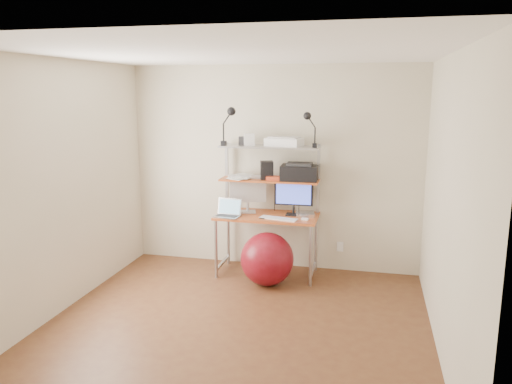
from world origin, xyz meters
TOP-DOWN VIEW (x-y plane):
  - room at (0.00, 0.00)m, footprint 3.60×3.60m
  - computer_desk at (0.00, 1.50)m, footprint 1.20×0.60m
  - wall_outlet at (0.85, 1.79)m, footprint 0.08×0.01m
  - monitor_silver at (-0.26, 1.53)m, footprint 0.43×0.20m
  - monitor_black at (0.30, 1.52)m, footprint 0.46×0.13m
  - laptop at (-0.43, 1.28)m, footprint 0.32×0.27m
  - keyboard at (0.17, 1.28)m, footprint 0.46×0.22m
  - mouse at (0.47, 1.31)m, footprint 0.09×0.06m
  - mac_mini at (0.44, 1.50)m, footprint 0.25×0.25m
  - phone at (-0.01, 1.30)m, footprint 0.09×0.13m
  - printer at (0.36, 1.58)m, footprint 0.44×0.31m
  - nas_cube at (-0.03, 1.56)m, footprint 0.18×0.18m
  - red_box at (0.07, 1.50)m, footprint 0.17×0.12m
  - scanner at (0.17, 1.59)m, footprint 0.45×0.34m
  - box_white at (-0.25, 1.55)m, footprint 0.15×0.13m
  - box_grey at (-0.34, 1.61)m, footprint 0.12×0.12m
  - clip_lamp_left at (-0.45, 1.45)m, footprint 0.18×0.10m
  - clip_lamp_right at (0.47, 1.49)m, footprint 0.16×0.09m
  - exercise_ball at (0.07, 1.12)m, footprint 0.61×0.61m
  - paper_stack at (-0.37, 1.58)m, footprint 0.36×0.45m

SIDE VIEW (x-z plane):
  - wall_outlet at x=0.85m, z-range 0.24..0.36m
  - exercise_ball at x=0.07m, z-range 0.00..0.61m
  - phone at x=-0.01m, z-range 0.74..0.75m
  - keyboard at x=0.17m, z-range 0.74..0.75m
  - mouse at x=0.47m, z-range 0.74..0.76m
  - mac_mini at x=0.44m, z-range 0.74..0.78m
  - laptop at x=-0.43m, z-range 0.65..0.91m
  - computer_desk at x=0.00m, z-range 0.17..1.74m
  - monitor_black at x=0.30m, z-range 0.74..1.20m
  - monitor_silver at x=-0.26m, z-range 0.76..1.24m
  - paper_stack at x=-0.37m, z-range 1.15..1.18m
  - red_box at x=0.07m, z-range 1.15..1.20m
  - printer at x=0.36m, z-range 1.14..1.35m
  - room at x=0.00m, z-range -0.55..3.05m
  - nas_cube at x=-0.03m, z-range 1.15..1.37m
  - box_grey at x=-0.34m, z-range 1.55..1.65m
  - scanner at x=0.17m, z-range 1.55..1.66m
  - box_white at x=-0.25m, z-range 1.55..1.69m
  - clip_lamp_right at x=0.47m, z-range 1.64..2.05m
  - clip_lamp_left at x=-0.45m, z-range 1.65..2.11m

